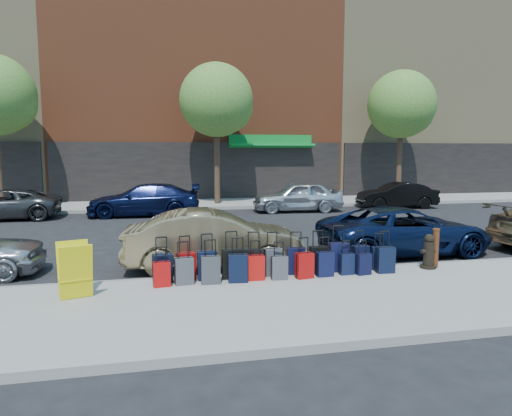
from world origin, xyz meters
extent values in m
plane|color=black|center=(0.00, 0.00, 0.00)|extent=(120.00, 120.00, 0.00)
cube|color=gray|center=(0.00, -6.50, 0.07)|extent=(60.00, 4.00, 0.15)
cube|color=gray|center=(0.00, 10.00, 0.07)|extent=(60.00, 4.00, 0.15)
cube|color=gray|center=(0.00, -4.48, 0.07)|extent=(60.00, 0.08, 0.15)
cube|color=gray|center=(0.00, 7.98, 0.07)|extent=(60.00, 0.08, 0.15)
cube|color=brown|center=(0.00, 18.00, 10.00)|extent=(17.00, 12.00, 20.00)
cube|color=black|center=(0.00, 11.95, 1.70)|extent=(16.66, 0.15, 3.40)
cube|color=#0C7027|center=(4.00, 11.60, 3.20)|extent=(5.00, 0.91, 0.27)
cube|color=#0C7027|center=(4.00, 11.90, 3.55)|extent=(5.00, 0.10, 0.60)
cube|color=#94835B|center=(16.00, 18.00, 9.00)|extent=(15.00, 12.00, 18.00)
cube|color=black|center=(16.00, 11.95, 1.70)|extent=(14.70, 0.15, 3.40)
sphere|color=#3A6B23|center=(-9.40, 9.50, 5.14)|extent=(2.58, 2.58, 2.58)
cylinder|color=black|center=(0.50, 9.50, 2.55)|extent=(0.30, 0.30, 4.80)
sphere|color=#3A6B23|center=(0.50, 9.50, 5.52)|extent=(3.80, 3.80, 3.80)
sphere|color=#3A6B23|center=(1.10, 9.50, 5.14)|extent=(2.58, 2.58, 2.58)
cylinder|color=black|center=(11.00, 9.50, 2.55)|extent=(0.30, 0.30, 4.80)
sphere|color=#3A6B23|center=(11.00, 9.50, 5.52)|extent=(3.80, 3.80, 3.80)
sphere|color=#3A6B23|center=(11.60, 9.50, 5.14)|extent=(2.58, 2.58, 2.58)
cube|color=black|center=(-2.49, -4.82, 0.45)|extent=(0.43, 0.28, 0.60)
cylinder|color=black|center=(-2.49, -4.82, 1.11)|extent=(0.23, 0.06, 0.03)
cube|color=maroon|center=(-1.99, -4.76, 0.45)|extent=(0.43, 0.30, 0.60)
cylinder|color=black|center=(-1.99, -4.76, 1.10)|extent=(0.23, 0.08, 0.03)
cube|color=black|center=(-1.53, -4.84, 0.46)|extent=(0.42, 0.23, 0.63)
cylinder|color=black|center=(-1.53, -4.84, 1.14)|extent=(0.23, 0.03, 0.03)
cube|color=black|center=(-1.00, -4.85, 0.47)|extent=(0.43, 0.24, 0.65)
cylinder|color=black|center=(-1.00, -4.85, 1.17)|extent=(0.24, 0.03, 0.03)
cube|color=black|center=(-0.51, -4.83, 0.46)|extent=(0.46, 0.31, 0.63)
cylinder|color=black|center=(-0.51, -4.83, 1.14)|extent=(0.24, 0.08, 0.03)
cube|color=#3F4045|center=(-0.06, -4.80, 0.46)|extent=(0.43, 0.27, 0.61)
cylinder|color=black|center=(-0.06, -4.80, 1.12)|extent=(0.23, 0.06, 0.03)
cube|color=black|center=(0.47, -4.81, 0.45)|extent=(0.44, 0.30, 0.60)
cylinder|color=black|center=(0.47, -4.81, 1.11)|extent=(0.23, 0.08, 0.03)
cube|color=black|center=(1.00, -4.82, 0.45)|extent=(0.41, 0.23, 0.61)
cylinder|color=black|center=(1.00, -4.82, 1.11)|extent=(0.23, 0.03, 0.03)
cube|color=black|center=(1.50, -4.79, 0.48)|extent=(0.47, 0.29, 0.66)
cylinder|color=black|center=(1.50, -4.79, 1.20)|extent=(0.25, 0.06, 0.03)
cube|color=black|center=(2.04, -4.78, 0.44)|extent=(0.41, 0.27, 0.58)
cylinder|color=black|center=(2.04, -4.78, 1.06)|extent=(0.22, 0.06, 0.03)
cube|color=black|center=(2.50, -4.83, 0.42)|extent=(0.39, 0.26, 0.53)
cylinder|color=black|center=(2.50, -4.83, 0.99)|extent=(0.20, 0.07, 0.03)
cube|color=#A80A0A|center=(-2.50, -5.15, 0.41)|extent=(0.36, 0.23, 0.51)
cylinder|color=black|center=(-2.50, -5.15, 0.96)|extent=(0.20, 0.05, 0.03)
cube|color=#3D3D42|center=(-2.05, -5.08, 0.43)|extent=(0.41, 0.27, 0.56)
cylinder|color=black|center=(-2.05, -5.08, 1.04)|extent=(0.22, 0.06, 0.03)
cube|color=#343539|center=(-1.50, -5.15, 0.44)|extent=(0.40, 0.24, 0.58)
cylinder|color=black|center=(-1.50, -5.15, 1.07)|extent=(0.22, 0.04, 0.03)
cube|color=black|center=(-0.92, -5.16, 0.45)|extent=(0.42, 0.27, 0.59)
cylinder|color=black|center=(-0.92, -5.16, 1.09)|extent=(0.23, 0.05, 0.03)
cube|color=#B10F0B|center=(-0.52, -5.08, 0.42)|extent=(0.37, 0.22, 0.54)
cylinder|color=black|center=(-0.52, -5.08, 1.00)|extent=(0.20, 0.04, 0.03)
cube|color=#3F3F44|center=(-0.01, -5.14, 0.41)|extent=(0.35, 0.21, 0.51)
cylinder|color=black|center=(-0.01, -5.14, 0.96)|extent=(0.19, 0.04, 0.03)
cube|color=#980A09|center=(0.55, -5.16, 0.43)|extent=(0.41, 0.27, 0.56)
cylinder|color=black|center=(0.55, -5.16, 1.04)|extent=(0.21, 0.06, 0.03)
cube|color=black|center=(1.04, -5.11, 0.42)|extent=(0.38, 0.23, 0.54)
cylinder|color=black|center=(1.04, -5.11, 1.01)|extent=(0.21, 0.04, 0.03)
cube|color=black|center=(1.58, -5.07, 0.39)|extent=(0.33, 0.20, 0.47)
cylinder|color=black|center=(1.58, -5.07, 0.90)|extent=(0.18, 0.04, 0.03)
cube|color=black|center=(1.94, -5.16, 0.39)|extent=(0.35, 0.24, 0.48)
cylinder|color=black|center=(1.94, -5.16, 0.91)|extent=(0.19, 0.06, 0.03)
cube|color=black|center=(2.50, -5.12, 0.45)|extent=(0.41, 0.25, 0.59)
cylinder|color=black|center=(2.50, -5.12, 1.09)|extent=(0.23, 0.04, 0.03)
cylinder|color=black|center=(3.70, -4.96, 0.18)|extent=(0.37, 0.37, 0.06)
cylinder|color=black|center=(3.70, -4.96, 0.50)|extent=(0.25, 0.25, 0.57)
sphere|color=black|center=(3.70, -4.96, 0.86)|extent=(0.23, 0.23, 0.23)
cylinder|color=black|center=(3.70, -4.96, 0.56)|extent=(0.42, 0.13, 0.10)
cylinder|color=#38190C|center=(3.89, -4.93, 0.61)|extent=(0.15, 0.15, 0.92)
cylinder|color=#38190C|center=(3.89, -4.93, 1.07)|extent=(0.17, 0.17, 0.04)
cube|color=#D9C70C|center=(-4.06, -5.69, 0.68)|extent=(0.63, 0.41, 1.05)
cube|color=#D9C70C|center=(-4.17, -5.32, 0.68)|extent=(0.63, 0.41, 1.05)
cube|color=#D9C70C|center=(-4.11, -5.51, 0.52)|extent=(0.67, 0.53, 0.02)
imported|color=#97825C|center=(-1.21, -3.30, 0.73)|extent=(4.49, 1.79, 1.45)
imported|color=#0C1838|center=(4.27, -2.86, 0.67)|extent=(4.84, 2.25, 1.34)
imported|color=#37373A|center=(-9.09, 6.63, 0.65)|extent=(4.72, 2.25, 1.30)
imported|color=#0B1234|center=(-3.19, 6.55, 0.72)|extent=(5.09, 2.33, 1.44)
imported|color=silver|center=(4.00, 6.51, 0.73)|extent=(4.41, 2.01, 1.47)
imported|color=black|center=(9.43, 6.82, 0.65)|extent=(4.11, 1.83, 1.31)
camera|label=1|loc=(-2.51, -14.44, 2.92)|focal=32.00mm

